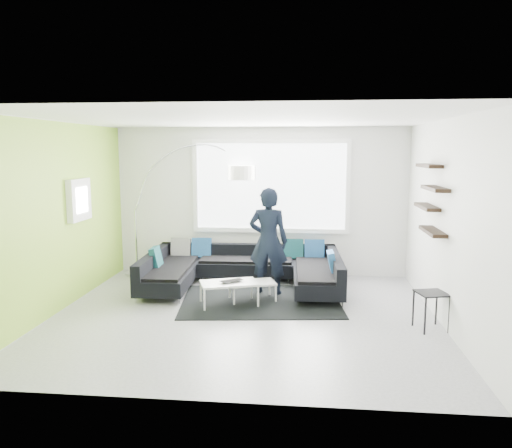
{
  "coord_description": "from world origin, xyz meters",
  "views": [
    {
      "loc": [
        0.87,
        -6.89,
        2.39
      ],
      "look_at": [
        0.08,
        0.9,
        1.21
      ],
      "focal_mm": 35.0,
      "sensor_mm": 36.0,
      "label": 1
    }
  ],
  "objects": [
    {
      "name": "arc_lamp",
      "position": [
        -2.34,
        2.17,
        1.25
      ],
      "size": [
        2.4,
        1.05,
        2.49
      ],
      "primitive_type": null,
      "rotation": [
        0.0,
        0.0,
        0.12
      ],
      "color": "white",
      "rests_on": "ground"
    },
    {
      "name": "laptop",
      "position": [
        -0.22,
        0.44,
        0.38
      ],
      "size": [
        0.59,
        0.58,
        0.03
      ],
      "primitive_type": "imported",
      "rotation": [
        0.0,
        0.0,
        0.64
      ],
      "color": "black",
      "rests_on": "coffee_table"
    },
    {
      "name": "room_shell",
      "position": [
        0.04,
        0.21,
        1.81
      ],
      "size": [
        5.54,
        5.04,
        2.82
      ],
      "color": "silver",
      "rests_on": "ground"
    },
    {
      "name": "person",
      "position": [
        0.26,
        1.17,
        0.89
      ],
      "size": [
        0.73,
        0.54,
        1.78
      ],
      "primitive_type": "imported",
      "rotation": [
        0.0,
        0.0,
        3.05
      ],
      "color": "black",
      "rests_on": "ground"
    },
    {
      "name": "sectional_sofa",
      "position": [
        -0.19,
        1.4,
        0.31
      ],
      "size": [
        3.38,
        2.17,
        0.71
      ],
      "rotation": [
        0.0,
        0.0,
        0.04
      ],
      "color": "black",
      "rests_on": "ground"
    },
    {
      "name": "ground",
      "position": [
        0.0,
        0.0,
        0.0
      ],
      "size": [
        5.5,
        5.5,
        0.0
      ],
      "primitive_type": "plane",
      "color": "gray",
      "rests_on": "ground"
    },
    {
      "name": "rug",
      "position": [
        0.18,
        0.71,
        0.01
      ],
      "size": [
        2.65,
        2.06,
        0.01
      ],
      "primitive_type": "cube",
      "rotation": [
        0.0,
        0.0,
        0.11
      ],
      "color": "black",
      "rests_on": "ground"
    },
    {
      "name": "side_table",
      "position": [
        2.55,
        -0.3,
        0.26
      ],
      "size": [
        0.45,
        0.45,
        0.51
      ],
      "primitive_type": "cube",
      "rotation": [
        0.0,
        0.0,
        0.25
      ],
      "color": "black",
      "rests_on": "ground"
    },
    {
      "name": "coffee_table",
      "position": [
        -0.12,
        0.61,
        0.18
      ],
      "size": [
        1.26,
        0.97,
        0.36
      ],
      "primitive_type": "cube",
      "rotation": [
        0.0,
        0.0,
        0.33
      ],
      "color": "white",
      "rests_on": "ground"
    }
  ]
}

